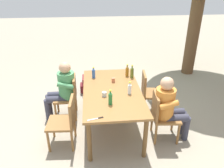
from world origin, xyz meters
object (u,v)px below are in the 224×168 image
Objects in this scene: bottle_olive at (132,72)px; table_knife at (97,119)px; cup_terracotta at (113,80)px; chair_far_right at (162,114)px; bottle_clear at (130,89)px; bottle_amber at (127,71)px; chair_far_left at (149,91)px; person_in_plaid_shirt at (63,88)px; chair_near_left at (69,95)px; chair_near_right at (65,120)px; backpack_by_near_side at (86,85)px; person_in_white_shirt at (169,106)px; bottle_blue at (94,73)px; cup_steel at (104,94)px; bottle_green at (110,98)px; dining_table at (112,94)px.

table_knife is at bearing -29.38° from bottle_olive.
chair_far_right is at bearing 45.51° from cup_terracotta.
bottle_amber is at bearing 174.17° from bottle_clear.
person_in_plaid_shirt is at bearing -89.71° from chair_far_left.
chair_near_left is 0.20m from person_in_plaid_shirt.
table_knife is (1.42, -0.67, -0.10)m from bottle_amber.
chair_far_left is 0.83m from cup_terracotta.
bottle_amber is 2.96× the size of cup_terracotta.
bottle_olive reaches higher than chair_near_right.
table_knife is 2.34m from backpack_by_near_side.
person_in_plaid_shirt is at bearing -83.29° from bottle_amber.
chair_near_right is 1.88m from backpack_by_near_side.
person_in_white_shirt reaches higher than cup_terracotta.
bottle_blue reaches higher than cup_steel.
person_in_white_shirt is (0.84, 1.72, 0.17)m from chair_near_left.
chair_far_left is 0.87m from person_in_white_shirt.
chair_far_right and chair_near_right have the same top height.
chair_far_right is 1.03m from cup_steel.
person_in_white_shirt reaches higher than table_knife.
person_in_white_shirt is at bearing 7.31° from chair_far_left.
bottle_olive is at bearing 150.62° from table_knife.
bottle_clear is (0.72, 0.59, -0.00)m from bottle_blue.
chair_far_right is 10.31× the size of cup_terracotta.
cup_steel is at bearing -101.01° from person_in_white_shirt.
cup_steel reaches higher than table_knife.
bottle_green is 3.03× the size of cup_terracotta.
chair_far_right reaches higher than dining_table.
chair_near_right is 0.72m from table_knife.
bottle_amber is at bearing 154.80° from table_knife.
table_knife reaches higher than backpack_by_near_side.
person_in_white_shirt reaches higher than chair_far_left.
cup_steel is at bearing -101.82° from chair_far_right.
person_in_plaid_shirt is at bearing -154.32° from table_knife.
person_in_white_shirt is 4.71× the size of bottle_amber.
bottle_clear is (-0.26, 1.09, 0.39)m from chair_near_right.
dining_table is at bearing 19.49° from backpack_by_near_side.
bottle_amber is (-1.00, 1.17, 0.40)m from chair_near_right.
bottle_clear reaches higher than table_knife.
cup_steel is 0.66m from table_knife.
bottle_green reaches higher than dining_table.
chair_near_left is at bearing 90.77° from person_in_plaid_shirt.
bottle_blue is 0.93m from bottle_clear.
bottle_olive is at bearing -157.98° from chair_far_right.
dining_table is 1.01m from person_in_white_shirt.
person_in_plaid_shirt is at bearing -89.23° from chair_near_left.
person_in_plaid_shirt reaches higher than cup_steel.
cup_steel is (-0.26, -0.08, -0.07)m from bottle_green.
table_knife is (1.40, 0.00, -0.09)m from bottle_blue.
bottle_blue reaches higher than backpack_by_near_side.
cup_terracotta is at bearing -134.49° from chair_far_right.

